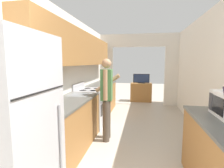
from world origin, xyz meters
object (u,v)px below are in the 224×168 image
Objects in this scene: range_oven at (90,107)px; person at (107,97)px; refrigerator at (10,133)px; tv_cabinet at (141,92)px; television at (141,79)px.

range_oven is 0.65× the size of person.
refrigerator is 2.61m from range_oven.
person is 1.96× the size of tv_cabinet.
television reaches higher than tv_cabinet.
television is at bearing -12.96° from person.
person is 3.67m from tv_cabinet.
tv_cabinet is (0.64, 3.58, -0.49)m from person.
refrigerator is at bearing -101.71° from tv_cabinet.
television is (1.14, 5.44, 0.01)m from refrigerator.
television is (-0.00, -0.04, 0.53)m from tv_cabinet.
range_oven is at bearing -111.92° from tv_cabinet.
person is at bearing -100.12° from tv_cabinet.
range_oven is 1.27× the size of tv_cabinet.
television is (1.17, 2.87, 0.44)m from range_oven.
person is (0.50, 1.90, -0.04)m from refrigerator.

